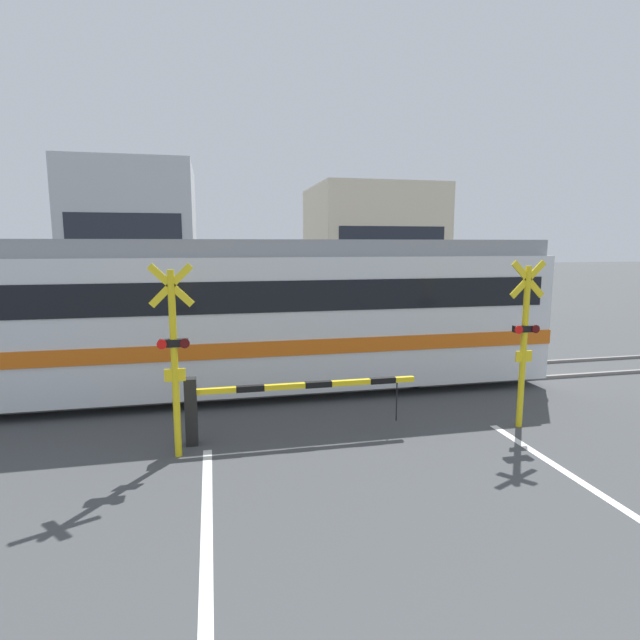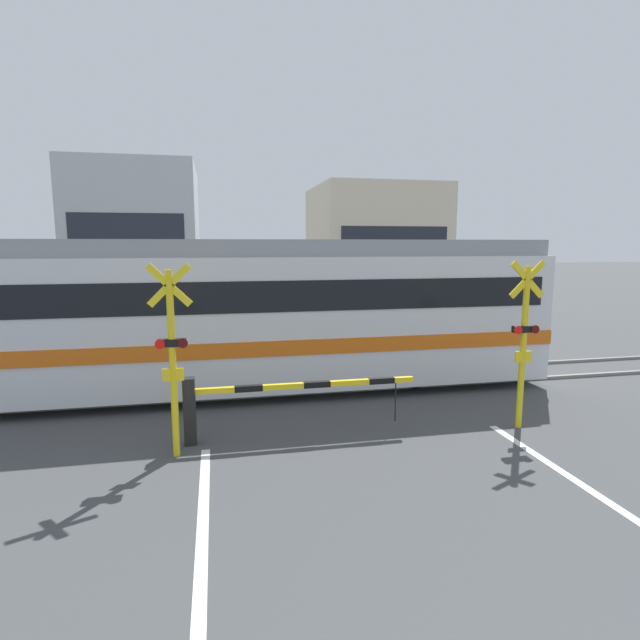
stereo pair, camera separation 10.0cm
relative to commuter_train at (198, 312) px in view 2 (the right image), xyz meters
The scene contains 10 objects.
rail_track_near 3.38m from the commuter_train, 14.56° to the right, with size 50.00×0.10×0.08m.
rail_track_far 3.38m from the commuter_train, 14.56° to the left, with size 50.00×0.10×0.08m.
commuter_train is the anchor object (origin of this frame).
crossing_barrier_near 3.41m from the commuter_train, 72.79° to the right, with size 4.07×0.20×1.15m.
crossing_barrier_far 5.59m from the commuter_train, 33.53° to the left, with size 4.07×0.20×1.15m.
crossing_signal_left 3.53m from the commuter_train, 94.74° to the right, with size 0.68×0.15×3.07m.
crossing_signal_right 6.80m from the commuter_train, 31.13° to the right, with size 0.68×0.15×3.07m.
pedestrian 6.18m from the commuter_train, 69.71° to the left, with size 0.38×0.22×1.62m.
building_left_of_street 16.44m from the commuter_train, 102.04° to the left, with size 5.94×6.81×7.27m.
building_right_of_street 18.54m from the commuter_train, 59.84° to the left, with size 6.64×6.81×6.50m.
Camera 2 is at (-2.36, 0.15, 3.36)m, focal length 28.00 mm.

